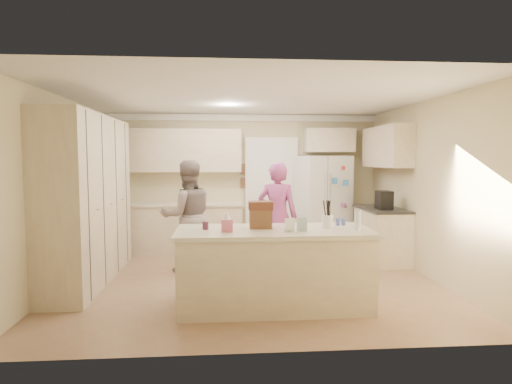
{
  "coord_description": "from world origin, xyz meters",
  "views": [
    {
      "loc": [
        -0.39,
        -6.01,
        1.75
      ],
      "look_at": [
        0.1,
        0.35,
        1.25
      ],
      "focal_mm": 30.0,
      "sensor_mm": 36.0,
      "label": 1
    }
  ],
  "objects": [
    {
      "name": "back_base_cab",
      "position": [
        -1.15,
        2.0,
        0.44
      ],
      "size": [
        2.2,
        0.6,
        0.88
      ],
      "primitive_type": "cube",
      "color": "beige",
      "rests_on": "floor"
    },
    {
      "name": "right_upper_cab",
      "position": [
        2.43,
        1.2,
        1.95
      ],
      "size": [
        0.35,
        1.5,
        0.7
      ],
      "primitive_type": "cube",
      "color": "beige",
      "rests_on": "wall_right"
    },
    {
      "name": "wall_back",
      "position": [
        0.0,
        2.31,
        1.3
      ],
      "size": [
        5.2,
        0.02,
        2.6
      ],
      "primitive_type": "cube",
      "color": "beige",
      "rests_on": "ground"
    },
    {
      "name": "doorway_casing",
      "position": [
        0.55,
        2.24,
        1.05
      ],
      "size": [
        1.02,
        0.03,
        2.22
      ],
      "primitive_type": "cube",
      "color": "white",
      "rests_on": "floor"
    },
    {
      "name": "wall_left",
      "position": [
        -2.61,
        0.0,
        1.3
      ],
      "size": [
        0.02,
        4.6,
        2.6
      ],
      "primitive_type": "cube",
      "color": "beige",
      "rests_on": "ground"
    },
    {
      "name": "wall_frame_upper",
      "position": [
        0.02,
        2.27,
        1.55
      ],
      "size": [
        0.15,
        0.02,
        0.2
      ],
      "primitive_type": "cube",
      "color": "brown",
      "rests_on": "wall_back"
    },
    {
      "name": "crown_back",
      "position": [
        0.0,
        2.26,
        2.53
      ],
      "size": [
        5.2,
        0.08,
        0.12
      ],
      "primitive_type": "cube",
      "color": "white",
      "rests_on": "wall_back"
    },
    {
      "name": "fridge_handle_r",
      "position": [
        1.56,
        1.62,
        1.05
      ],
      "size": [
        0.02,
        0.02,
        0.85
      ],
      "primitive_type": "cylinder",
      "color": "silver",
      "rests_on": "refrigerator"
    },
    {
      "name": "doorway_opening",
      "position": [
        0.55,
        2.28,
        1.05
      ],
      "size": [
        0.9,
        0.06,
        2.1
      ],
      "primitive_type": "cube",
      "color": "black",
      "rests_on": "floor"
    },
    {
      "name": "shaker_salt",
      "position": [
        1.02,
        -0.88,
        0.97
      ],
      "size": [
        0.05,
        0.05,
        0.09
      ],
      "primitive_type": "cylinder",
      "color": "#44509E",
      "rests_on": "island_top"
    },
    {
      "name": "jam_jar",
      "position": [
        -0.6,
        -1.05,
        0.97
      ],
      "size": [
        0.07,
        0.07,
        0.09
      ],
      "primitive_type": "cylinder",
      "color": "#59263F",
      "rests_on": "island_top"
    },
    {
      "name": "wall_front",
      "position": [
        0.0,
        -2.31,
        1.3
      ],
      "size": [
        5.2,
        0.02,
        2.6
      ],
      "primitive_type": "cube",
      "color": "beige",
      "rests_on": "ground"
    },
    {
      "name": "dollhouse_roof",
      "position": [
        0.05,
        -1.0,
        1.2
      ],
      "size": [
        0.28,
        0.2,
        0.1
      ],
      "primitive_type": "cube",
      "color": "#592D1E",
      "rests_on": "dollhouse_body"
    },
    {
      "name": "fridge_seam",
      "position": [
        1.51,
        1.63,
        0.9
      ],
      "size": [
        0.02,
        0.02,
        1.78
      ],
      "primitive_type": "cube",
      "color": "gray",
      "rests_on": "refrigerator"
    },
    {
      "name": "fridge_magnets",
      "position": [
        1.51,
        1.62,
        0.9
      ],
      "size": [
        0.76,
        0.02,
        1.44
      ],
      "primitive_type": null,
      "color": "tan",
      "rests_on": "refrigerator"
    },
    {
      "name": "right_base_cab",
      "position": [
        2.3,
        1.0,
        0.44
      ],
      "size": [
        0.6,
        1.2,
        0.88
      ],
      "primitive_type": "cube",
      "color": "beige",
      "rests_on": "floor"
    },
    {
      "name": "water_bottle",
      "position": [
        1.15,
        -1.25,
        1.04
      ],
      "size": [
        0.07,
        0.07,
        0.24
      ],
      "primitive_type": "cylinder",
      "color": "silver",
      "rests_on": "island_top"
    },
    {
      "name": "island_top",
      "position": [
        0.2,
        -1.1,
        0.9
      ],
      "size": [
        2.28,
        0.96,
        0.05
      ],
      "primitive_type": "cube",
      "color": "beige",
      "rests_on": "island_base"
    },
    {
      "name": "refrigerator",
      "position": [
        1.51,
        1.99,
        0.9
      ],
      "size": [
        1.05,
        0.91,
        1.8
      ],
      "primitive_type": "cube",
      "rotation": [
        0.0,
        0.0,
        0.26
      ],
      "color": "white",
      "rests_on": "floor"
    },
    {
      "name": "tissue_box",
      "position": [
        -0.35,
        -1.2,
        1.0
      ],
      "size": [
        0.13,
        0.13,
        0.14
      ],
      "primitive_type": "cube",
      "color": "#D4658B",
      "rests_on": "island_top"
    },
    {
      "name": "fridge_dispenser",
      "position": [
        1.29,
        1.62,
        1.15
      ],
      "size": [
        0.22,
        0.03,
        0.35
      ],
      "primitive_type": "cube",
      "color": "black",
      "rests_on": "refrigerator"
    },
    {
      "name": "island_base",
      "position": [
        0.2,
        -1.1,
        0.44
      ],
      "size": [
        2.2,
        0.9,
        0.88
      ],
      "primitive_type": "cube",
      "color": "beige",
      "rests_on": "floor"
    },
    {
      "name": "ceiling",
      "position": [
        0.0,
        0.0,
        2.61
      ],
      "size": [
        5.2,
        4.6,
        0.02
      ],
      "primitive_type": "cube",
      "color": "white",
      "rests_on": "wall_back"
    },
    {
      "name": "wall_frame_lower",
      "position": [
        0.02,
        2.27,
        1.28
      ],
      "size": [
        0.15,
        0.02,
        0.2
      ],
      "primitive_type": "cube",
      "color": "brown",
      "rests_on": "wall_back"
    },
    {
      "name": "right_countertop",
      "position": [
        2.29,
        1.0,
        0.9
      ],
      "size": [
        0.63,
        1.24,
        0.04
      ],
      "primitive_type": "cube",
      "color": "#2D2B28",
      "rests_on": "right_base_cab"
    },
    {
      "name": "greeting_card_a",
      "position": [
        0.35,
        -1.3,
        1.01
      ],
      "size": [
        0.12,
        0.06,
        0.16
      ],
      "primitive_type": "cube",
      "rotation": [
        0.15,
        0.0,
        0.2
      ],
      "color": "white",
      "rests_on": "island_top"
    },
    {
      "name": "greeting_card_b",
      "position": [
        0.5,
        -1.25,
        1.01
      ],
      "size": [
        0.12,
        0.05,
        0.16
      ],
      "primitive_type": "cube",
      "rotation": [
        0.15,
        0.0,
        -0.1
      ],
      "color": "silver",
      "rests_on": "island_top"
    },
    {
      "name": "back_upper_cab",
      "position": [
        -1.15,
        2.12,
        1.9
      ],
      "size": [
        2.2,
        0.35,
        0.8
      ],
      "primitive_type": "cube",
      "color": "beige",
      "rests_on": "wall_back"
    },
    {
      "name": "pantry_bank",
      "position": [
        -2.3,
        0.2,
        1.18
      ],
      "size": [
        0.6,
        2.6,
        2.35
      ],
      "primitive_type": "cube",
      "color": "beige",
      "rests_on": "floor"
    },
    {
      "name": "fridge_handle_l",
      "position": [
        1.46,
        1.62,
        1.05
      ],
      "size": [
        0.02,
        0.02,
        0.85
      ],
      "primitive_type": "cylinder",
      "color": "silver",
      "rests_on": "refrigerator"
    },
    {
      "name": "coffee_maker",
      "position": [
        2.25,
        0.8,
        1.07
      ],
      "size": [
        0.22,
        0.28,
        0.3
      ],
      "primitive_type": "cube",
      "color": "black",
      "rests_on": "right_countertop"
    },
    {
      "name": "tissue_plume",
      "position": [
        -0.35,
        -1.2,
        1.1
      ],
      "size": [
        0.08,
        0.08,
        0.08
      ],
      "primitive_type": "cone",
      "color": "white",
      "rests_on": "tissue_box"
    },
    {
      "name": "back_countertop",
      "position": [
        -1.15,
        1.99,
        0.9
      ],
      "size": [
        2.24,
        0.63,
        0.04
      ],
      "primitive_type": "cube",
      "color": "beige",
      "rests_on": "back_base_cab"
    },
    {
      "name": "shaker_pepper",
      "position": [
        1.09,
        -0.88,
        0.97
      ],
      "size": [
        0.05,
        0.05,
        0.09
      ],
      "primitive_type": "cylinder",
      "color": "#44509E",
      "rests_on": "island_top"
    },
    {
      "name": "over_fridge_cab",
      "position": [
        1.65,
        2.12,
        2.1
      ],
      "size": [
        0.95,
        0.35,
        0.45
      ],
      "primitive_type": "cube",
      "color": "beige",
      "rests_on": "wall_back"
    },
    {
      "name": "teen_girl",
      "position": [
        0.45,
        0.51,
        0.85
      ],
      "size": [
        0.72,
        0.58,
        1.7
      ],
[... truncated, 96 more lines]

